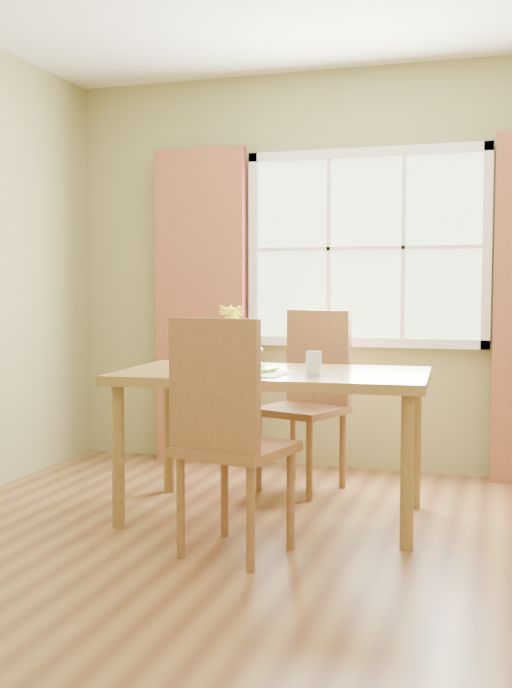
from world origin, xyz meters
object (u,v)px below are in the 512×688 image
object	(u,v)px
chair_near	(225,428)
chair_far	(310,391)
dining_table	(273,386)
water_glass	(314,363)
flower_vase	(232,328)
croissant_sandwich	(247,357)

from	to	relation	value
chair_near	chair_far	world-z (taller)	chair_near
dining_table	water_glass	distance (m)	0.30
chair_near	flower_vase	world-z (taller)	flower_vase
croissant_sandwich	flower_vase	xyz separation A→B (m)	(-0.18, 0.28, 0.13)
chair_near	croissant_sandwich	xyz separation A→B (m)	(-0.09, 0.59, 0.27)
chair_near	water_glass	size ratio (longest dim) A/B	9.18
chair_far	flower_vase	xyz separation A→B (m)	(-0.32, -0.55, 0.41)
chair_near	croissant_sandwich	bearing A→B (deg)	111.56
croissant_sandwich	water_glass	world-z (taller)	croissant_sandwich
chair_near	chair_far	distance (m)	1.42
water_glass	chair_far	bearing A→B (deg)	104.58
chair_near	water_glass	xyz separation A→B (m)	(0.27, 0.61, 0.25)
flower_vase	dining_table	bearing A→B (deg)	-28.97
chair_near	croissant_sandwich	world-z (taller)	chair_near
dining_table	chair_near	distance (m)	0.72
water_glass	chair_near	bearing A→B (deg)	-113.82
chair_near	water_glass	distance (m)	0.71
dining_table	croissant_sandwich	size ratio (longest dim) A/B	8.84
water_glass	flower_vase	bearing A→B (deg)	153.40
chair_far	flower_vase	bearing A→B (deg)	-100.26
chair_far	croissant_sandwich	xyz separation A→B (m)	(-0.14, -0.83, 0.27)
dining_table	chair_far	distance (m)	0.72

